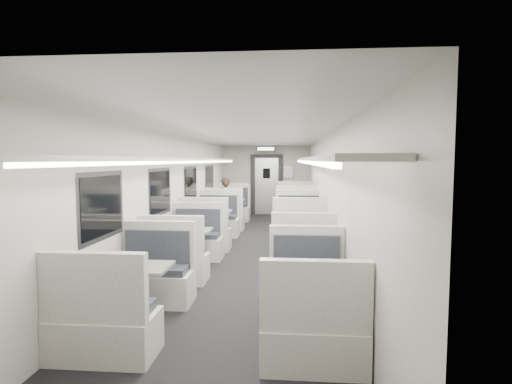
% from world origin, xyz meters
% --- Properties ---
extents(room, '(3.24, 12.24, 2.64)m').
position_xyz_m(room, '(0.00, 0.00, 1.20)').
color(room, black).
rests_on(room, ground).
extents(booth_left_a, '(1.07, 2.18, 1.17)m').
position_xyz_m(booth_left_a, '(-1.00, 3.73, 0.39)').
color(booth_left_a, silver).
rests_on(booth_left_a, room).
extents(booth_left_b, '(1.05, 2.14, 1.14)m').
position_xyz_m(booth_left_b, '(-1.00, 1.17, 0.38)').
color(booth_left_b, silver).
rests_on(booth_left_b, room).
extents(booth_left_c, '(0.99, 2.01, 1.07)m').
position_xyz_m(booth_left_c, '(-1.00, -1.09, 0.36)').
color(booth_left_c, silver).
rests_on(booth_left_c, room).
extents(booth_left_d, '(0.99, 2.01, 1.08)m').
position_xyz_m(booth_left_d, '(-1.00, -3.51, 0.36)').
color(booth_left_d, silver).
rests_on(booth_left_d, room).
extents(booth_right_a, '(1.14, 2.31, 1.23)m').
position_xyz_m(booth_right_a, '(1.00, 3.71, 0.41)').
color(booth_right_a, silver).
rests_on(booth_right_a, room).
extents(booth_right_b, '(1.09, 2.21, 1.18)m').
position_xyz_m(booth_right_b, '(1.00, 0.91, 0.39)').
color(booth_right_b, silver).
rests_on(booth_right_b, room).
extents(booth_right_c, '(1.00, 2.04, 1.09)m').
position_xyz_m(booth_right_c, '(1.00, -0.71, 0.36)').
color(booth_right_c, silver).
rests_on(booth_right_c, room).
extents(booth_right_d, '(0.97, 1.96, 1.05)m').
position_xyz_m(booth_right_d, '(1.00, -3.55, 0.35)').
color(booth_right_d, silver).
rests_on(booth_right_d, room).
extents(passenger, '(0.54, 0.36, 1.45)m').
position_xyz_m(passenger, '(-0.95, 2.98, 0.73)').
color(passenger, black).
rests_on(passenger, room).
extents(window_a, '(0.02, 1.18, 0.84)m').
position_xyz_m(window_a, '(-1.49, 3.40, 1.35)').
color(window_a, black).
rests_on(window_a, room).
extents(window_b, '(0.02, 1.18, 0.84)m').
position_xyz_m(window_b, '(-1.49, 1.20, 1.35)').
color(window_b, black).
rests_on(window_b, room).
extents(window_c, '(0.02, 1.18, 0.84)m').
position_xyz_m(window_c, '(-1.49, -1.00, 1.35)').
color(window_c, black).
rests_on(window_c, room).
extents(window_d, '(0.02, 1.18, 0.84)m').
position_xyz_m(window_d, '(-1.49, -3.20, 1.35)').
color(window_d, black).
rests_on(window_d, room).
extents(luggage_rack_left, '(0.46, 10.40, 0.09)m').
position_xyz_m(luggage_rack_left, '(-1.24, -0.30, 1.92)').
color(luggage_rack_left, silver).
rests_on(luggage_rack_left, room).
extents(luggage_rack_right, '(0.46, 10.40, 0.09)m').
position_xyz_m(luggage_rack_right, '(1.24, -0.30, 1.92)').
color(luggage_rack_right, silver).
rests_on(luggage_rack_right, room).
extents(vestibule_door, '(1.10, 0.13, 2.10)m').
position_xyz_m(vestibule_door, '(0.00, 5.93, 1.04)').
color(vestibule_door, black).
rests_on(vestibule_door, room).
extents(exit_sign, '(0.62, 0.12, 0.16)m').
position_xyz_m(exit_sign, '(0.00, 5.44, 2.28)').
color(exit_sign, black).
rests_on(exit_sign, room).
extents(wall_notice, '(0.32, 0.02, 0.40)m').
position_xyz_m(wall_notice, '(0.75, 5.92, 1.50)').
color(wall_notice, silver).
rests_on(wall_notice, room).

